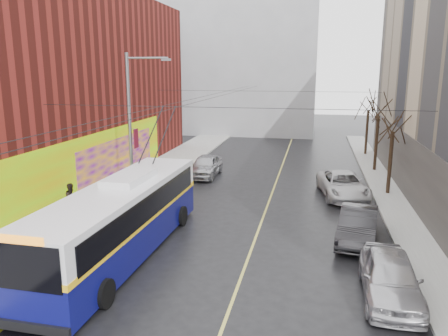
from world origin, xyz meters
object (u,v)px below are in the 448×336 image
object	(u,v)px
tree_far	(369,102)
tree_near	(394,120)
trolleybus	(121,219)
parked_car_b	(358,225)
following_car	(206,166)
pedestrian_b	(72,199)
pedestrian_a	(104,203)
tree_mid	(379,106)
parked_car_a	(390,277)
parked_car_c	(343,185)
streetlight_pole	(132,127)

from	to	relation	value
tree_far	tree_near	bearing A→B (deg)	-90.00
trolleybus	parked_car_b	size ratio (longest dim) A/B	2.68
following_car	pedestrian_b	bearing A→B (deg)	-114.07
tree_near	following_car	bearing A→B (deg)	168.60
parked_car_b	following_car	distance (m)	15.35
pedestrian_b	pedestrian_a	bearing A→B (deg)	-82.71
following_car	pedestrian_a	bearing A→B (deg)	-103.02
tree_mid	trolleybus	bearing A→B (deg)	-123.73
parked_car_a	trolleybus	bearing A→B (deg)	172.91
tree_mid	parked_car_c	world-z (taller)	tree_mid
parked_car_a	following_car	distance (m)	19.99
tree_mid	parked_car_a	distance (m)	21.61
parked_car_a	pedestrian_a	size ratio (longest dim) A/B	2.58
streetlight_pole	pedestrian_b	bearing A→B (deg)	-142.84
trolleybus	parked_car_a	size ratio (longest dim) A/B	2.67
tree_mid	parked_car_b	distance (m)	16.54
parked_car_c	trolleybus	bearing A→B (deg)	-140.80
parked_car_c	pedestrian_a	bearing A→B (deg)	-158.78
streetlight_pole	trolleybus	size ratio (longest dim) A/B	0.69
trolleybus	tree_mid	bearing A→B (deg)	57.43
tree_far	trolleybus	xyz separation A→B (m)	(-13.01, -26.49, -3.44)
streetlight_pole	trolleybus	world-z (taller)	streetlight_pole
streetlight_pole	tree_mid	size ratio (longest dim) A/B	1.35
pedestrian_a	trolleybus	bearing A→B (deg)	-139.62
tree_near	parked_car_c	world-z (taller)	tree_near
parked_car_a	streetlight_pole	bearing A→B (deg)	149.46
tree_mid	following_car	size ratio (longest dim) A/B	1.37
streetlight_pole	pedestrian_b	size ratio (longest dim) A/B	5.07
parked_car_c	parked_car_a	bearing A→B (deg)	-95.41
trolleybus	streetlight_pole	bearing A→B (deg)	109.27
tree_mid	parked_car_c	size ratio (longest dim) A/B	1.17
tree_mid	pedestrian_a	xyz separation A→B (m)	(-15.78, -15.66, -4.16)
tree_near	parked_car_a	world-z (taller)	tree_near
parked_car_b	parked_car_c	xyz separation A→B (m)	(-0.28, 7.67, -0.00)
tree_far	pedestrian_b	distance (m)	28.86
parked_car_a	following_car	xyz separation A→B (m)	(-11.00, 16.68, 0.00)
parked_car_c	following_car	size ratio (longest dim) A/B	1.18
tree_mid	parked_car_a	xyz separation A→B (m)	(-2.02, -21.06, -4.42)
tree_mid	tree_far	size ratio (longest dim) A/B	1.02
parked_car_b	pedestrian_b	size ratio (longest dim) A/B	2.74
parked_car_a	pedestrian_a	world-z (taller)	pedestrian_a
streetlight_pole	pedestrian_a	bearing A→B (deg)	-103.56
pedestrian_a	parked_car_c	bearing A→B (deg)	-54.70
following_car	pedestrian_b	size ratio (longest dim) A/B	2.74
tree_far	pedestrian_b	size ratio (longest dim) A/B	3.70
parked_car_a	parked_car_c	world-z (taller)	parked_car_a
parked_car_b	tree_mid	bearing A→B (deg)	88.84
streetlight_pole	parked_car_a	size ratio (longest dim) A/B	1.85
trolleybus	parked_car_c	size ratio (longest dim) A/B	2.27
tree_near	trolleybus	bearing A→B (deg)	-136.17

